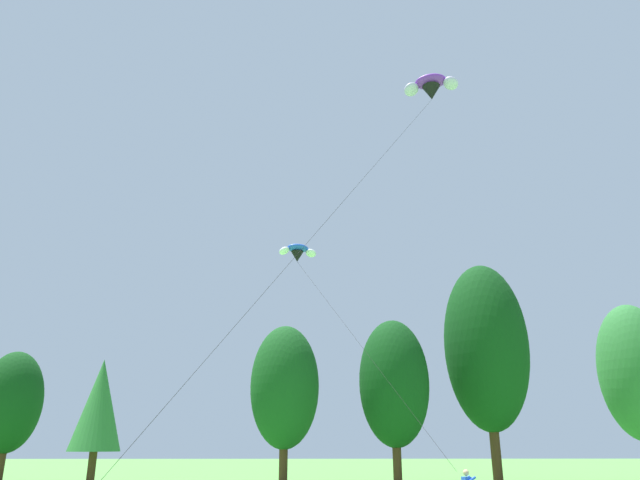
% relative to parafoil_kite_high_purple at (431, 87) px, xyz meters
% --- Properties ---
extents(treeline_tree_b, '(4.21, 4.21, 8.94)m').
position_rel_parafoil_kite_high_purple_xyz_m(treeline_tree_b, '(-28.92, 11.00, -19.05)').
color(treeline_tree_b, '#472D19').
rests_on(treeline_tree_b, ground_plane).
extents(treeline_tree_c, '(3.38, 3.38, 8.10)m').
position_rel_parafoil_kite_high_purple_xyz_m(treeline_tree_c, '(-21.93, 8.76, -19.39)').
color(treeline_tree_c, '#472D19').
rests_on(treeline_tree_c, ground_plane).
extents(treeline_tree_d, '(4.57, 4.57, 10.26)m').
position_rel_parafoil_kite_high_purple_xyz_m(treeline_tree_d, '(-9.40, 7.79, -18.25)').
color(treeline_tree_d, '#472D19').
rests_on(treeline_tree_d, ground_plane).
extents(treeline_tree_e, '(4.69, 4.69, 10.71)m').
position_rel_parafoil_kite_high_purple_xyz_m(treeline_tree_e, '(-2.04, 7.93, -17.97)').
color(treeline_tree_e, '#472D19').
rests_on(treeline_tree_e, ground_plane).
extents(treeline_tree_f, '(5.93, 5.93, 15.30)m').
position_rel_parafoil_kite_high_purple_xyz_m(treeline_tree_f, '(5.02, 9.84, -15.19)').
color(treeline_tree_f, '#472D19').
rests_on(treeline_tree_f, ground_plane).
extents(treeline_tree_g, '(5.19, 5.19, 12.55)m').
position_rel_parafoil_kite_high_purple_xyz_m(treeline_tree_g, '(16.16, 10.73, -16.86)').
color(treeline_tree_g, '#472D19').
rests_on(treeline_tree_g, ground_plane).
extents(parafoil_kite_high_purple, '(14.77, 18.01, 23.75)m').
position_rel_parafoil_kite_high_purple_xyz_m(parafoil_kite_high_purple, '(0.00, 0.00, 0.00)').
color(parafoil_kite_high_purple, purple).
extents(parafoil_kite_mid_blue_white, '(7.63, 17.85, 14.49)m').
position_rel_parafoil_kite_high_purple_xyz_m(parafoil_kite_mid_blue_white, '(-8.65, 7.23, -8.98)').
color(parafoil_kite_mid_blue_white, blue).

